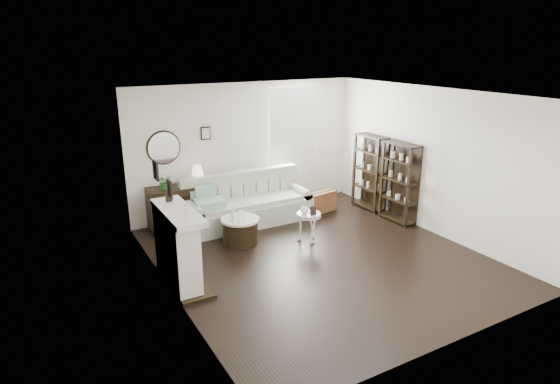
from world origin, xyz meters
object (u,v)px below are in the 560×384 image
sofa (247,206)px  dresser (181,207)px  drum_table (240,231)px  pedestal_table (309,216)px

sofa → dresser: size_ratio=2.05×
dresser → drum_table: (0.66, -1.29, -0.17)m
drum_table → pedestal_table: 1.25m
sofa → drum_table: bearing=-121.7°
sofa → pedestal_table: 1.52m
drum_table → pedestal_table: bearing=-24.0°
dresser → drum_table: bearing=-63.1°
sofa → pedestal_table: bearing=-68.1°
pedestal_table → drum_table: bearing=156.0°
dresser → pedestal_table: 2.53m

